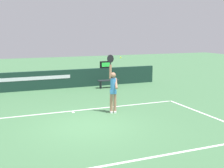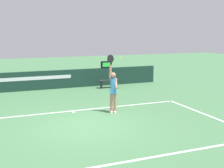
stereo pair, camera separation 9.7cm
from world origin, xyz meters
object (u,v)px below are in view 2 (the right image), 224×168
object	(u,v)px
speed_display	(106,65)
tennis_ball	(121,58)
tennis_player	(113,89)
courtside_bench_near	(109,82)

from	to	relation	value
speed_display	tennis_ball	world-z (taller)	tennis_ball
tennis_player	tennis_ball	bearing A→B (deg)	-32.52
courtside_bench_near	tennis_player	bearing A→B (deg)	-109.27
tennis_player	courtside_bench_near	bearing A→B (deg)	70.73
courtside_bench_near	tennis_ball	bearing A→B (deg)	-106.19
tennis_player	tennis_ball	world-z (taller)	tennis_player
speed_display	courtside_bench_near	distance (m)	1.37
speed_display	courtside_bench_near	xyz separation A→B (m)	(-0.18, -0.94, -0.98)
tennis_player	courtside_bench_near	distance (m)	5.73
tennis_player	courtside_bench_near	world-z (taller)	tennis_player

